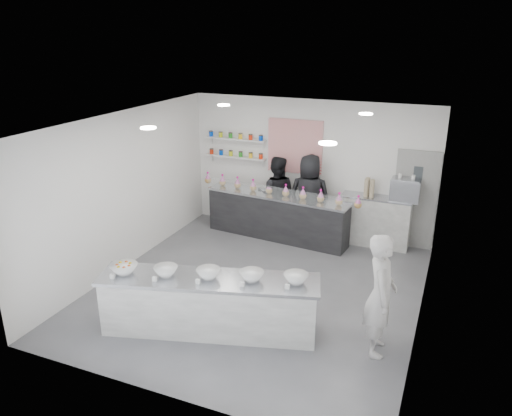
{
  "coord_description": "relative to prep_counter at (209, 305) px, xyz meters",
  "views": [
    {
      "loc": [
        3.01,
        -7.32,
        4.4
      ],
      "look_at": [
        -0.21,
        0.4,
        1.38
      ],
      "focal_mm": 35.0,
      "sensor_mm": 36.0,
      "label": 1
    }
  ],
  "objects": [
    {
      "name": "preserve_jars",
      "position": [
        -1.56,
        4.36,
        1.43
      ],
      "size": [
        1.45,
        0.1,
        0.56
      ],
      "primitive_type": null,
      "color": "red",
      "rests_on": "jar_shelf_lower"
    },
    {
      "name": "staff_left",
      "position": [
        -0.44,
        4.08,
        0.44
      ],
      "size": [
        0.99,
        0.84,
        1.78
      ],
      "primitive_type": "imported",
      "rotation": [
        0.0,
        0.0,
        3.35
      ],
      "color": "black",
      "rests_on": "floor"
    },
    {
      "name": "jar_shelf_upper",
      "position": [
        -1.56,
        4.38,
        1.57
      ],
      "size": [
        1.45,
        0.22,
        0.04
      ],
      "primitive_type": "cube",
      "color": "silver",
      "rests_on": "back_wall"
    },
    {
      "name": "sneeze_guard",
      "position": [
        -0.35,
        3.53,
        0.69
      ],
      "size": [
        3.17,
        0.35,
        0.27
      ],
      "primitive_type": "cube",
      "rotation": [
        0.0,
        0.0,
        -0.1
      ],
      "color": "white",
      "rests_on": "back_bar"
    },
    {
      "name": "right_wall",
      "position": [
        2.94,
        1.48,
        1.05
      ],
      "size": [
        0.0,
        6.0,
        6.0
      ],
      "primitive_type": "plane",
      "rotation": [
        1.57,
        0.0,
        -1.57
      ],
      "color": "white",
      "rests_on": "floor"
    },
    {
      "name": "back_wall",
      "position": [
        0.19,
        4.48,
        1.05
      ],
      "size": [
        5.5,
        0.0,
        5.5
      ],
      "primitive_type": "plane",
      "rotation": [
        1.57,
        0.0,
        0.0
      ],
      "color": "white",
      "rests_on": "floor"
    },
    {
      "name": "woman_prep",
      "position": [
        2.45,
        0.47,
        0.46
      ],
      "size": [
        0.55,
        0.73,
        1.81
      ],
      "primitive_type": "imported",
      "rotation": [
        0.0,
        0.0,
        1.76
      ],
      "color": "beige",
      "rests_on": "floor"
    },
    {
      "name": "downlight_0",
      "position": [
        -1.21,
        0.48,
        2.53
      ],
      "size": [
        0.24,
        0.24,
        0.02
      ],
      "primitive_type": "cylinder",
      "color": "white",
      "rests_on": "ceiling"
    },
    {
      "name": "staff_right",
      "position": [
        0.32,
        4.08,
        0.5
      ],
      "size": [
        1.02,
        0.76,
        1.9
      ],
      "primitive_type": "imported",
      "rotation": [
        0.0,
        0.0,
        3.32
      ],
      "color": "black",
      "rests_on": "floor"
    },
    {
      "name": "espresso_machine",
      "position": [
        2.29,
        4.26,
        0.85
      ],
      "size": [
        0.58,
        0.4,
        0.45
      ],
      "primitive_type": "cube",
      "color": "#93969E",
      "rests_on": "espresso_ledge"
    },
    {
      "name": "prep_counter",
      "position": [
        0.0,
        0.0,
        0.0
      ],
      "size": [
        3.39,
        1.63,
        0.9
      ],
      "primitive_type": "cube",
      "rotation": [
        0.0,
        0.0,
        0.28
      ],
      "color": "#9F9F9B",
      "rests_on": "floor"
    },
    {
      "name": "pattern_panel",
      "position": [
        -0.16,
        4.46,
        1.5
      ],
      "size": [
        1.25,
        0.03,
        1.2
      ],
      "primitive_type": "cube",
      "color": "#DA4149",
      "rests_on": "back_wall"
    },
    {
      "name": "back_bar",
      "position": [
        -0.32,
        3.81,
        0.05
      ],
      "size": [
        3.28,
        0.93,
        1.0
      ],
      "primitive_type": "cube",
      "rotation": [
        0.0,
        0.0,
        -0.1
      ],
      "color": "black",
      "rests_on": "floor"
    },
    {
      "name": "ceiling",
      "position": [
        0.19,
        1.48,
        2.55
      ],
      "size": [
        6.0,
        6.0,
        0.0
      ],
      "primitive_type": "plane",
      "rotation": [
        3.14,
        0.0,
        0.0
      ],
      "color": "white",
      "rests_on": "floor"
    },
    {
      "name": "prep_bowls",
      "position": [
        0.0,
        0.0,
        0.52
      ],
      "size": [
        2.98,
        1.26,
        0.15
      ],
      "primitive_type": null,
      "rotation": [
        0.0,
        0.0,
        0.28
      ],
      "color": "white",
      "rests_on": "prep_counter"
    },
    {
      "name": "left_wall",
      "position": [
        -2.56,
        1.48,
        1.05
      ],
      "size": [
        0.0,
        6.0,
        6.0
      ],
      "primitive_type": "plane",
      "rotation": [
        1.57,
        0.0,
        1.57
      ],
      "color": "white",
      "rests_on": "floor"
    },
    {
      "name": "downlight_2",
      "position": [
        -1.21,
        3.08,
        2.53
      ],
      "size": [
        0.24,
        0.24,
        0.02
      ],
      "primitive_type": "cylinder",
      "color": "white",
      "rests_on": "ceiling"
    },
    {
      "name": "cookie_bags",
      "position": [
        -0.32,
        3.81,
        0.69
      ],
      "size": [
        3.75,
        0.54,
        0.27
      ],
      "primitive_type": null,
      "rotation": [
        0.0,
        0.0,
        -0.1
      ],
      "color": "#C95EAD",
      "rests_on": "back_bar"
    },
    {
      "name": "label_cards",
      "position": [
        -0.14,
        -0.48,
        0.49
      ],
      "size": [
        2.66,
        0.04,
        0.07
      ],
      "primitive_type": null,
      "color": "white",
      "rests_on": "prep_counter"
    },
    {
      "name": "back_door",
      "position": [
        2.49,
        4.45,
        0.6
      ],
      "size": [
        0.88,
        0.04,
        2.1
      ],
      "primitive_type": "cube",
      "color": "gray",
      "rests_on": "floor"
    },
    {
      "name": "floor",
      "position": [
        0.19,
        1.48,
        -0.45
      ],
      "size": [
        6.0,
        6.0,
        0.0
      ],
      "primitive_type": "plane",
      "color": "#515156",
      "rests_on": "ground"
    },
    {
      "name": "downlight_3",
      "position": [
        1.59,
        3.08,
        2.53
      ],
      "size": [
        0.24,
        0.24,
        0.02
      ],
      "primitive_type": "cylinder",
      "color": "white",
      "rests_on": "ceiling"
    },
    {
      "name": "espresso_ledge",
      "position": [
        1.74,
        4.26,
        0.09
      ],
      "size": [
        1.46,
        0.46,
        1.08
      ],
      "primitive_type": "cube",
      "color": "#9F9F9B",
      "rests_on": "floor"
    },
    {
      "name": "cup_stacks",
      "position": [
        1.57,
        4.26,
        0.82
      ],
      "size": [
        0.24,
        0.24,
        0.38
      ],
      "primitive_type": null,
      "color": "tan",
      "rests_on": "espresso_ledge"
    },
    {
      "name": "jar_shelf_lower",
      "position": [
        -1.56,
        4.38,
        1.15
      ],
      "size": [
        1.45,
        0.22,
        0.04
      ],
      "primitive_type": "cube",
      "color": "silver",
      "rests_on": "back_wall"
    },
    {
      "name": "downlight_1",
      "position": [
        1.59,
        0.48,
        2.53
      ],
      "size": [
        0.24,
        0.24,
        0.02
      ],
      "primitive_type": "cylinder",
      "color": "white",
      "rests_on": "ceiling"
    }
  ]
}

